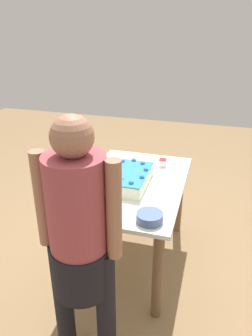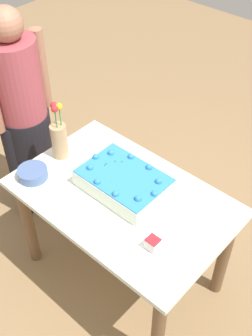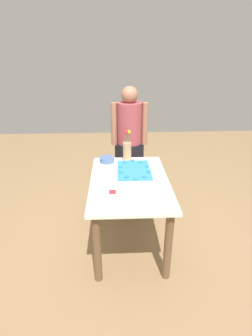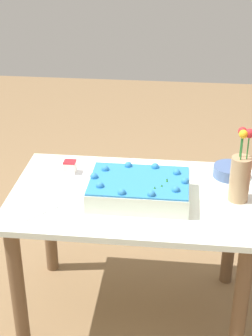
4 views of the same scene
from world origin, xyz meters
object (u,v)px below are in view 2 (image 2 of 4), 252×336
(cake_knife, at_px, (203,209))
(fruit_bowl, at_px, (33,173))
(flower_vase, at_px, (60,138))
(sheet_cake, at_px, (124,182))
(serving_plate_with_slice, at_px, (153,247))
(person_standing, at_px, (22,107))

(cake_knife, height_order, fruit_bowl, fruit_bowl)
(cake_knife, relative_size, fruit_bowl, 1.28)
(fruit_bowl, bearing_deg, flower_vase, -84.50)
(sheet_cake, bearing_deg, fruit_bowl, 32.02)
(serving_plate_with_slice, bearing_deg, person_standing, -9.73)
(cake_knife, relative_size, person_standing, 0.14)
(flower_vase, distance_m, person_standing, 0.40)
(sheet_cake, xyz_separation_m, cake_knife, (-0.41, -0.16, -0.05))
(sheet_cake, relative_size, person_standing, 0.31)
(cake_knife, bearing_deg, serving_plate_with_slice, 35.89)
(sheet_cake, relative_size, flower_vase, 1.28)
(serving_plate_with_slice, xyz_separation_m, cake_knife, (-0.04, -0.37, -0.02))
(flower_vase, relative_size, person_standing, 0.24)
(cake_knife, bearing_deg, person_standing, -41.06)
(cake_knife, bearing_deg, fruit_bowl, -20.97)
(flower_vase, bearing_deg, serving_plate_with_slice, 168.57)
(serving_plate_with_slice, distance_m, person_standing, 1.25)
(serving_plate_with_slice, relative_size, flower_vase, 0.59)
(fruit_bowl, bearing_deg, person_standing, -33.13)
(sheet_cake, xyz_separation_m, fruit_bowl, (0.43, 0.27, -0.02))
(cake_knife, xyz_separation_m, fruit_bowl, (0.84, 0.43, 0.03))
(person_standing, bearing_deg, sheet_cake, -0.26)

